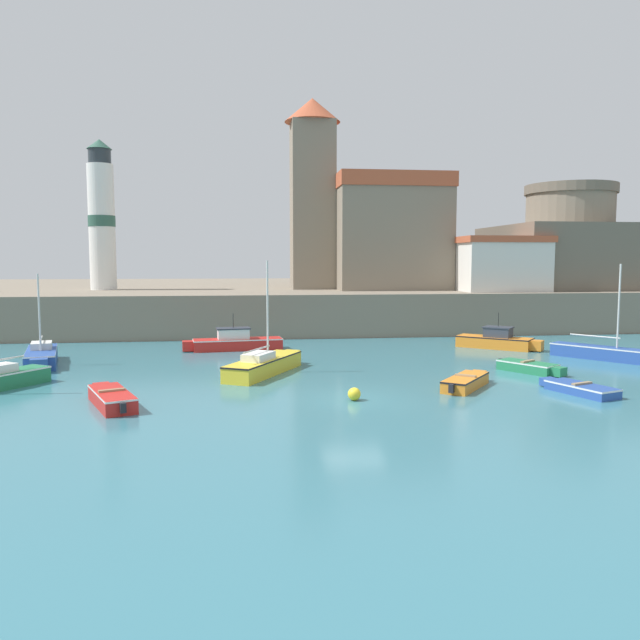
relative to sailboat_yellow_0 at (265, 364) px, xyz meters
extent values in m
plane|color=teal|center=(3.40, -6.10, -0.48)|extent=(200.00, 200.00, 0.00)
cube|color=gray|center=(3.40, 33.31, 1.09)|extent=(120.00, 40.00, 3.15)
cube|color=yellow|center=(-0.04, -0.08, -0.09)|extent=(4.11, 5.98, 0.79)
cube|color=yellow|center=(1.53, 2.85, -0.09)|extent=(1.01, 0.95, 0.67)
cube|color=black|center=(-0.04, -0.08, 0.27)|extent=(4.15, 6.04, 0.07)
cylinder|color=silver|center=(0.17, 0.32, 2.71)|extent=(0.10, 0.10, 4.81)
cylinder|color=silver|center=(-0.40, -0.74, 0.86)|extent=(1.34, 2.42, 0.08)
cube|color=silver|center=(-0.33, -0.61, 0.49)|extent=(1.74, 2.07, 0.36)
cube|color=#284C9E|center=(13.13, -6.31, -0.28)|extent=(2.16, 3.21, 0.41)
cube|color=#284C9E|center=(12.53, -4.66, -0.28)|extent=(0.82, 0.75, 0.35)
cube|color=white|center=(13.13, -6.31, -0.11)|extent=(2.19, 3.24, 0.07)
cube|color=#997F5B|center=(13.13, -6.31, -0.03)|extent=(1.05, 0.54, 0.08)
cube|color=#284C9E|center=(19.35, 1.86, -0.11)|extent=(4.70, 5.69, 0.74)
cube|color=white|center=(19.35, 1.86, 0.22)|extent=(4.74, 5.74, 0.07)
cylinder|color=silver|center=(19.64, 1.49, 2.60)|extent=(0.10, 0.10, 4.67)
cylinder|color=silver|center=(18.88, 2.48, 0.81)|extent=(1.77, 2.30, 0.08)
cube|color=red|center=(-6.10, -6.21, -0.19)|extent=(2.48, 3.80, 0.59)
cube|color=red|center=(-6.90, -4.30, -0.19)|extent=(0.79, 0.73, 0.50)
cube|color=white|center=(-6.10, -6.21, 0.07)|extent=(2.50, 3.84, 0.07)
cube|color=#997F5B|center=(-6.10, -6.21, 0.15)|extent=(0.99, 0.57, 0.08)
cube|color=black|center=(-5.35, -8.00, -0.14)|extent=(0.26, 0.26, 0.36)
cube|color=orange|center=(8.66, -4.59, -0.22)|extent=(2.96, 3.34, 0.53)
cube|color=orange|center=(9.86, -3.07, -0.22)|extent=(0.78, 0.76, 0.45)
cube|color=black|center=(8.66, -4.59, 0.00)|extent=(2.98, 3.37, 0.07)
cube|color=#997F5B|center=(8.66, -4.59, 0.08)|extent=(0.85, 0.73, 0.08)
cube|color=black|center=(7.53, -6.02, -0.17)|extent=(0.28, 0.28, 0.36)
cube|color=#284C9E|center=(-11.91, 4.27, -0.09)|extent=(2.74, 5.32, 0.79)
cube|color=#284C9E|center=(-11.17, 1.47, -0.09)|extent=(0.97, 0.86, 0.67)
cube|color=white|center=(-11.91, 4.27, 0.27)|extent=(2.77, 5.37, 0.07)
cylinder|color=silver|center=(-11.81, 3.90, 2.37)|extent=(0.10, 0.10, 4.13)
cylinder|color=silver|center=(-12.07, 4.88, 0.86)|extent=(0.66, 2.24, 0.08)
cube|color=silver|center=(-12.04, 4.76, 0.49)|extent=(1.40, 1.75, 0.36)
cube|color=#237A4C|center=(13.19, -1.10, -0.23)|extent=(2.54, 3.08, 0.51)
cube|color=#237A4C|center=(14.09, -2.55, -0.23)|extent=(0.84, 0.80, 0.43)
cube|color=white|center=(13.19, -1.10, -0.01)|extent=(2.56, 3.11, 0.07)
cube|color=#997F5B|center=(13.19, -1.10, 0.07)|extent=(0.96, 0.70, 0.08)
cube|color=black|center=(12.36, 0.23, -0.18)|extent=(0.28, 0.28, 0.36)
cube|color=red|center=(-1.40, 8.52, -0.13)|extent=(5.62, 2.11, 0.70)
cube|color=red|center=(-4.46, 8.16, -0.13)|extent=(0.76, 0.89, 0.60)
cube|color=white|center=(-1.40, 8.52, 0.18)|extent=(5.68, 2.13, 0.07)
cube|color=silver|center=(-1.68, 8.49, 0.53)|extent=(2.04, 1.33, 0.62)
cube|color=#2D333D|center=(-1.68, 8.49, 0.88)|extent=(2.21, 1.42, 0.08)
cylinder|color=black|center=(-1.68, 8.49, 1.37)|extent=(0.04, 0.04, 0.90)
cube|color=orange|center=(14.91, 7.27, -0.12)|extent=(4.55, 4.10, 0.73)
cube|color=orange|center=(16.96, 5.60, -0.12)|extent=(1.07, 1.09, 0.62)
cube|color=black|center=(14.91, 7.27, 0.21)|extent=(4.59, 4.14, 0.07)
cube|color=#333842|center=(15.08, 7.12, 0.54)|extent=(1.98, 1.91, 0.58)
cube|color=#2D333D|center=(15.08, 7.12, 0.87)|extent=(2.13, 2.06, 0.08)
cylinder|color=black|center=(15.08, 7.12, 1.36)|extent=(0.04, 0.04, 0.90)
sphere|color=yellow|center=(3.37, -6.36, -0.22)|extent=(0.52, 0.52, 0.52)
cube|color=gray|center=(11.40, 25.23, 6.85)|extent=(9.28, 14.04, 8.35)
cube|color=#B25133|center=(11.40, 25.23, 11.62)|extent=(9.46, 14.32, 1.20)
cube|color=gray|center=(4.94, 23.12, 9.71)|extent=(3.64, 3.64, 14.08)
cone|color=#B25133|center=(4.94, 23.12, 17.75)|extent=(4.73, 4.73, 2.00)
cube|color=#685E4F|center=(27.40, 21.38, 5.38)|extent=(12.44, 12.44, 5.43)
cylinder|color=gray|center=(27.40, 21.38, 6.75)|extent=(7.37, 7.37, 8.16)
cylinder|color=#685E4F|center=(27.40, 21.38, 11.23)|extent=(7.74, 7.74, 0.80)
cylinder|color=silver|center=(-12.60, 23.21, 7.82)|extent=(2.12, 2.12, 10.31)
cylinder|color=#2D5647|center=(-12.60, 23.21, 8.34)|extent=(2.18, 2.18, 0.90)
cylinder|color=#262D33|center=(-12.60, 23.21, 13.57)|extent=(1.80, 1.80, 1.20)
cone|color=#2D5647|center=(-12.60, 23.21, 14.57)|extent=(2.01, 2.01, 0.80)
cube|color=silver|center=(19.40, 16.88, 4.58)|extent=(6.62, 4.26, 3.82)
cube|color=#B25133|center=(19.40, 16.88, 6.74)|extent=(6.96, 4.47, 0.50)
camera|label=1|loc=(-0.99, -30.66, 5.16)|focal=35.00mm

